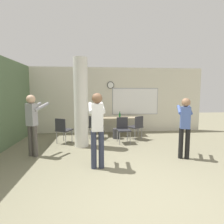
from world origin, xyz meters
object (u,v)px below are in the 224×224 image
at_px(person_playing_side, 185,123).
at_px(chair_table_left, 95,125).
at_px(person_watching_back, 33,120).
at_px(folding_table, 119,118).
at_px(bottle_on_table, 120,115).
at_px(chair_table_front, 123,128).
at_px(person_playing_front, 97,124).
at_px(chair_near_pillar, 63,129).
at_px(chair_table_right, 136,126).

bearing_deg(person_playing_side, chair_table_left, 136.75).
bearing_deg(person_watching_back, folding_table, 40.02).
relative_size(bottle_on_table, person_playing_side, 0.16).
distance_m(bottle_on_table, chair_table_front, 1.08).
relative_size(person_playing_front, person_watching_back, 1.03).
height_order(chair_near_pillar, chair_table_right, same).
bearing_deg(chair_table_left, person_playing_front, -88.64).
height_order(person_playing_front, person_playing_side, person_playing_front).
bearing_deg(chair_table_front, chair_table_left, 148.52).
bearing_deg(chair_near_pillar, chair_table_right, 7.62).
xyz_separation_m(chair_table_right, person_playing_front, (-1.46, -2.39, 0.50)).
relative_size(bottle_on_table, chair_table_right, 0.29).
bearing_deg(person_playing_front, bottle_on_table, 73.09).
height_order(bottle_on_table, person_playing_side, person_playing_side).
relative_size(bottle_on_table, chair_table_left, 0.29).
relative_size(folding_table, bottle_on_table, 6.33).
relative_size(folding_table, person_playing_side, 0.99).
xyz_separation_m(folding_table, chair_near_pillar, (-2.06, -1.10, -0.16)).
height_order(folding_table, person_playing_side, person_playing_side).
xyz_separation_m(bottle_on_table, chair_near_pillar, (-2.07, -0.98, -0.31)).
bearing_deg(chair_table_front, person_watching_back, -157.96).
distance_m(person_playing_side, person_watching_back, 4.02).
relative_size(folding_table, person_watching_back, 0.94).
bearing_deg(chair_near_pillar, person_playing_side, -25.84).
bearing_deg(person_playing_side, chair_table_right, 111.91).
bearing_deg(person_playing_side, folding_table, 116.12).
height_order(chair_near_pillar, person_playing_front, person_playing_front).
xyz_separation_m(folding_table, bottle_on_table, (0.01, -0.12, 0.15)).
relative_size(chair_table_right, chair_table_front, 1.00).
height_order(folding_table, person_watching_back, person_watching_back).
xyz_separation_m(bottle_on_table, person_playing_side, (1.34, -2.64, 0.11)).
bearing_deg(bottle_on_table, person_playing_front, -106.91).
distance_m(folding_table, person_watching_back, 3.46).
xyz_separation_m(bottle_on_table, person_watching_back, (-2.64, -2.10, 0.16)).
relative_size(bottle_on_table, chair_near_pillar, 0.29).
bearing_deg(person_playing_side, person_playing_front, -170.27).
height_order(chair_table_right, person_playing_front, person_playing_front).
height_order(chair_near_pillar, person_watching_back, person_watching_back).
bearing_deg(chair_table_left, bottle_on_table, 24.64).
bearing_deg(chair_near_pillar, person_watching_back, -117.39).
relative_size(chair_near_pillar, person_watching_back, 0.52).
distance_m(chair_table_front, person_playing_side, 2.14).
relative_size(person_playing_side, person_watching_back, 0.95).
relative_size(chair_table_right, person_playing_front, 0.51).
bearing_deg(person_playing_front, chair_table_right, 58.60).
xyz_separation_m(folding_table, person_playing_side, (1.35, -2.75, 0.26)).
bearing_deg(chair_table_left, person_watching_back, -135.27).
distance_m(folding_table, person_playing_front, 3.29).
bearing_deg(person_playing_front, folding_table, 73.80).
bearing_deg(bottle_on_table, chair_table_right, -49.73).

